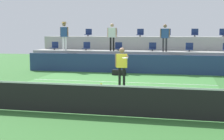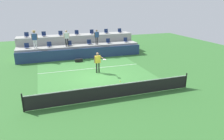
{
  "view_description": "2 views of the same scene",
  "coord_description": "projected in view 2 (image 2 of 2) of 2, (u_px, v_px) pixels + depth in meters",
  "views": [
    {
      "loc": [
        3.1,
        -13.15,
        2.44
      ],
      "look_at": [
        0.36,
        -1.02,
        0.99
      ],
      "focal_mm": 53.29,
      "sensor_mm": 36.0,
      "label": 1
    },
    {
      "loc": [
        -3.93,
        -14.97,
        5.61
      ],
      "look_at": [
        0.67,
        -1.53,
        1.01
      ],
      "focal_mm": 33.36,
      "sensor_mm": 36.0,
      "label": 2
    }
  ],
  "objects": [
    {
      "name": "stadium_chair_lower_far_right",
      "position": [
        126.0,
        40.0,
        24.13
      ],
      "size": [
        0.44,
        0.4,
        0.52
      ],
      "color": "#2D2D33",
      "rests_on": "seating_tier_lower"
    },
    {
      "name": "sponsor_backboard",
      "position": [
        83.0,
        54.0,
        21.65
      ],
      "size": [
        13.0,
        0.16,
        1.1
      ],
      "primitive_type": "cube",
      "color": "navy",
      "rests_on": "ground_plane"
    },
    {
      "name": "stadium_chair_upper_right",
      "position": [
        106.0,
        32.0,
        24.93
      ],
      "size": [
        0.44,
        0.4,
        0.52
      ],
      "color": "#2D2D33",
      "rests_on": "seating_tier_upper"
    },
    {
      "name": "seating_tier_upper",
      "position": [
        77.0,
        44.0,
        24.28
      ],
      "size": [
        13.0,
        1.8,
        2.1
      ],
      "primitive_type": "cube",
      "color": "#9E9E99",
      "rests_on": "ground_plane"
    },
    {
      "name": "court_service_line",
      "position": [
        91.0,
        69.0,
        18.58
      ],
      "size": [
        9.0,
        0.06,
        0.0
      ],
      "primitive_type": "cube",
      "color": "white",
      "rests_on": "ground_plane"
    },
    {
      "name": "seating_tier_lower",
      "position": [
        80.0,
        50.0,
        22.79
      ],
      "size": [
        13.0,
        1.8,
        1.25
      ],
      "primitive_type": "cube",
      "color": "#9E9E99",
      "rests_on": "ground_plane"
    },
    {
      "name": "spectator_in_white",
      "position": [
        67.0,
        37.0,
        21.45
      ],
      "size": [
        0.59,
        0.23,
        1.68
      ],
      "color": "black",
      "rests_on": "seating_tier_lower"
    },
    {
      "name": "tennis_net",
      "position": [
        115.0,
        91.0,
        12.66
      ],
      "size": [
        10.48,
        0.08,
        1.07
      ],
      "color": "black",
      "rests_on": "ground_plane"
    },
    {
      "name": "stadium_chair_upper_mid_right",
      "position": [
        92.0,
        32.0,
        24.39
      ],
      "size": [
        0.44,
        0.4,
        0.52
      ],
      "color": "#2D2D33",
      "rests_on": "seating_tier_upper"
    },
    {
      "name": "equipment_bag",
      "position": [
        79.0,
        60.0,
        20.66
      ],
      "size": [
        0.76,
        0.28,
        0.3
      ],
      "primitive_type": "cube",
      "color": "black",
      "rests_on": "ground_plane"
    },
    {
      "name": "stadium_chair_upper_far_right",
      "position": [
        120.0,
        31.0,
        25.47
      ],
      "size": [
        0.44,
        0.4,
        0.52
      ],
      "color": "#2D2D33",
      "rests_on": "seating_tier_upper"
    },
    {
      "name": "stadium_chair_upper_center",
      "position": [
        77.0,
        33.0,
        23.84
      ],
      "size": [
        0.44,
        0.4,
        0.52
      ],
      "color": "#2D2D33",
      "rests_on": "seating_tier_upper"
    },
    {
      "name": "stadium_chair_upper_far_left",
      "position": [
        27.0,
        35.0,
        22.18
      ],
      "size": [
        0.44,
        0.4,
        0.52
      ],
      "color": "#2D2D33",
      "rests_on": "seating_tier_upper"
    },
    {
      "name": "stadium_chair_upper_mid_left",
      "position": [
        61.0,
        34.0,
        23.28
      ],
      "size": [
        0.44,
        0.4,
        0.52
      ],
      "color": "#2D2D33",
      "rests_on": "seating_tier_upper"
    },
    {
      "name": "ground_plane",
      "position": [
        98.0,
        77.0,
        16.42
      ],
      "size": [
        40.0,
        40.0,
        0.0
      ],
      "primitive_type": "plane",
      "color": "#336B2D"
    },
    {
      "name": "stadium_chair_lower_right",
      "position": [
        108.0,
        41.0,
        23.47
      ],
      "size": [
        0.44,
        0.4,
        0.52
      ],
      "color": "#2D2D33",
      "rests_on": "seating_tier_lower"
    },
    {
      "name": "stadium_chair_upper_left",
      "position": [
        44.0,
        34.0,
        22.72
      ],
      "size": [
        0.44,
        0.4,
        0.52
      ],
      "color": "#2D2D33",
      "rests_on": "seating_tier_upper"
    },
    {
      "name": "stadium_chair_lower_mid_right",
      "position": [
        89.0,
        42.0,
        22.79
      ],
      "size": [
        0.44,
        0.4,
        0.52
      ],
      "color": "#2D2D33",
      "rests_on": "seating_tier_lower"
    },
    {
      "name": "spectator_leaning_on_rail",
      "position": [
        97.0,
        36.0,
        22.45
      ],
      "size": [
        0.57,
        0.24,
        1.62
      ],
      "color": "#2D2D33",
      "rests_on": "seating_tier_lower"
    },
    {
      "name": "stadium_chair_lower_far_left",
      "position": [
        27.0,
        46.0,
        20.82
      ],
      "size": [
        0.44,
        0.4,
        0.52
      ],
      "color": "#2D2D33",
      "rests_on": "seating_tier_lower"
    },
    {
      "name": "stadium_chair_lower_left",
      "position": [
        49.0,
        45.0,
        21.49
      ],
      "size": [
        0.44,
        0.4,
        0.52
      ],
      "color": "#2D2D33",
      "rests_on": "seating_tier_lower"
    },
    {
      "name": "tennis_ball",
      "position": [
        120.0,
        81.0,
        13.23
      ],
      "size": [
        0.07,
        0.07,
        0.07
      ],
      "color": "#CCE033"
    },
    {
      "name": "stadium_chair_lower_mid_left",
      "position": [
        70.0,
        44.0,
        22.14
      ],
      "size": [
        0.44,
        0.4,
        0.52
      ],
      "color": "#2D2D33",
      "rests_on": "seating_tier_lower"
    },
    {
      "name": "court_inner_paint",
      "position": [
        95.0,
        73.0,
        17.32
      ],
      "size": [
        9.0,
        10.0,
        0.01
      ],
      "primitive_type": "cube",
      "color": "#3D7F38",
      "rests_on": "ground_plane"
    },
    {
      "name": "spectator_with_hat",
      "position": [
        34.0,
        37.0,
        20.45
      ],
      "size": [
        0.61,
        0.49,
        1.8
      ],
      "color": "white",
      "rests_on": "seating_tier_lower"
    },
    {
      "name": "tennis_player",
      "position": [
        98.0,
        60.0,
        17.15
      ],
      "size": [
        0.76,
        1.2,
        1.74
      ],
      "color": "black",
      "rests_on": "ground_plane"
    }
  ]
}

